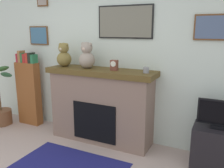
{
  "coord_description": "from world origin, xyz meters",
  "views": [
    {
      "loc": [
        1.8,
        -1.35,
        1.72
      ],
      "look_at": [
        0.32,
        1.72,
        0.93
      ],
      "focal_mm": 38.03,
      "sensor_mm": 36.0,
      "label": 1
    }
  ],
  "objects": [
    {
      "name": "television",
      "position": [
        1.81,
        1.64,
        0.71
      ],
      "size": [
        0.53,
        0.14,
        0.35
      ],
      "color": "black",
      "rests_on": "tv_stand"
    },
    {
      "name": "bookshelf",
      "position": [
        -1.37,
        1.74,
        0.63
      ],
      "size": [
        0.44,
        0.16,
        1.34
      ],
      "color": "brown",
      "rests_on": "ground_plane"
    },
    {
      "name": "teddy_bear_cream",
      "position": [
        -0.52,
        1.7,
        1.3
      ],
      "size": [
        0.23,
        0.23,
        0.37
      ],
      "color": "olive",
      "rests_on": "fireplace"
    },
    {
      "name": "tv_stand",
      "position": [
        1.81,
        1.64,
        0.27
      ],
      "size": [
        0.59,
        0.4,
        0.54
      ],
      "primitive_type": "cube",
      "color": "black",
      "rests_on": "ground_plane"
    },
    {
      "name": "area_rug",
      "position": [
        0.13,
        0.81,
        0.0
      ],
      "size": [
        1.42,
        0.9,
        0.01
      ],
      "primitive_type": "cube",
      "color": "navy",
      "rests_on": "ground_plane"
    },
    {
      "name": "mantel_clock",
      "position": [
        0.36,
        1.7,
        1.21
      ],
      "size": [
        0.1,
        0.08,
        0.15
      ],
      "color": "brown",
      "rests_on": "fireplace"
    },
    {
      "name": "teddy_bear_tan",
      "position": [
        -0.09,
        1.7,
        1.31
      ],
      "size": [
        0.24,
        0.24,
        0.39
      ],
      "color": "#A19082",
      "rests_on": "fireplace"
    },
    {
      "name": "candle_jar",
      "position": [
        0.84,
        1.7,
        1.18
      ],
      "size": [
        0.08,
        0.08,
        0.08
      ],
      "primitive_type": "cylinder",
      "color": "gray",
      "rests_on": "fireplace"
    },
    {
      "name": "fireplace",
      "position": [
        0.13,
        1.71,
        0.57
      ],
      "size": [
        1.68,
        0.51,
        1.14
      ],
      "color": "#886B5E",
      "rests_on": "ground_plane"
    },
    {
      "name": "back_wall",
      "position": [
        0.0,
        2.0,
        1.31
      ],
      "size": [
        5.2,
        0.15,
        2.6
      ],
      "color": "silver",
      "rests_on": "ground_plane"
    },
    {
      "name": "potted_plant",
      "position": [
        -1.83,
        1.47,
        0.35
      ],
      "size": [
        0.47,
        0.54,
        1.08
      ],
      "color": "brown",
      "rests_on": "ground_plane"
    }
  ]
}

